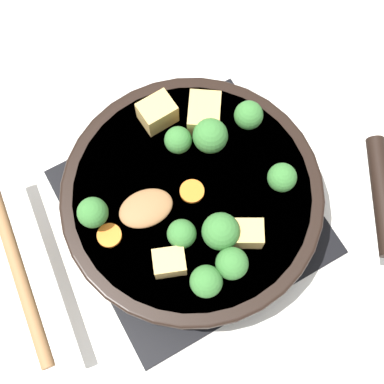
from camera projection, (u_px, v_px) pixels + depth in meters
The scene contains 19 objects.
ground_plane at pixel (192, 212), 0.74m from camera, with size 2.40×2.40×0.00m, color white.
front_burner_grate at pixel (192, 209), 0.73m from camera, with size 0.31×0.31×0.03m.
skillet_pan at pixel (194, 198), 0.69m from camera, with size 0.36×0.43×0.06m.
wooden_spoon at pixel (69, 238), 0.64m from camera, with size 0.26×0.22×0.02m.
tofu_cube_center_large at pixel (157, 113), 0.68m from camera, with size 0.04×0.04×0.04m, color tan.
tofu_cube_near_handle at pixel (169, 262), 0.62m from camera, with size 0.04×0.03×0.03m, color tan.
tofu_cube_east_chunk at pixel (247, 234), 0.63m from camera, with size 0.04×0.03×0.03m, color tan.
tofu_cube_west_chunk at pixel (204, 115), 0.68m from camera, with size 0.05×0.04×0.04m, color tan.
broccoli_floret_near_spoon at pixel (249, 115), 0.67m from camera, with size 0.04×0.04×0.04m.
broccoli_floret_center_top at pixel (217, 233), 0.62m from camera, with size 0.04×0.04×0.05m.
broccoli_floret_east_rim at pixel (210, 136), 0.66m from camera, with size 0.04×0.04×0.05m.
broccoli_floret_west_rim at pixel (93, 213), 0.63m from camera, with size 0.04×0.04×0.04m.
broccoli_floret_north_edge at pixel (182, 234), 0.62m from camera, with size 0.03×0.03×0.04m.
broccoli_floret_south_cluster at pixel (282, 178), 0.65m from camera, with size 0.04×0.04×0.04m.
broccoli_floret_mid_floret at pixel (232, 264), 0.61m from camera, with size 0.04×0.04×0.05m.
broccoli_floret_small_inner at pixel (206, 282), 0.60m from camera, with size 0.04×0.04×0.05m.
broccoli_floret_tall_stem at pixel (178, 140), 0.66m from camera, with size 0.03×0.03×0.04m.
carrot_slice_orange_thin at pixel (108, 233), 0.65m from camera, with size 0.03×0.03×0.01m, color orange.
carrot_slice_near_center at pixel (189, 191), 0.66m from camera, with size 0.03×0.03×0.01m, color orange.
Camera 1 is at (-0.19, 0.11, 0.71)m, focal length 50.00 mm.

